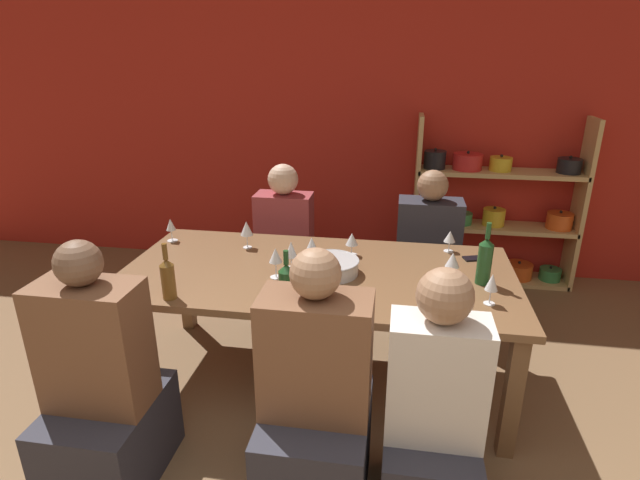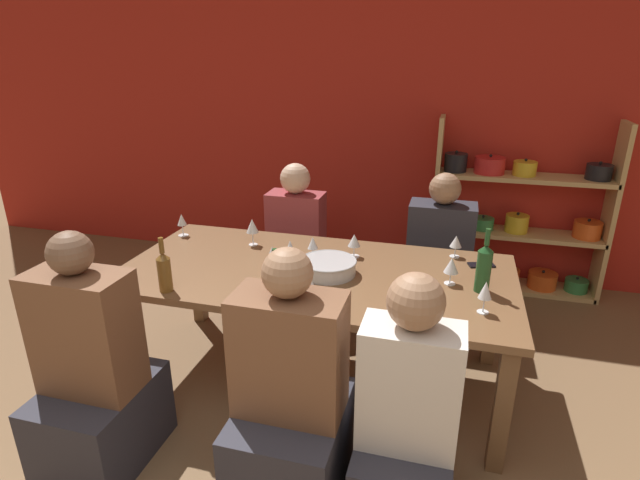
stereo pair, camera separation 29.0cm
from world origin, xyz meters
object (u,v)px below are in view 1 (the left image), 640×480
at_px(mixing_bowl, 331,266).
at_px(wine_glass_red_d, 308,279).
at_px(wine_bottle_green, 485,260).
at_px(person_far_a, 285,259).
at_px(person_near_b, 316,420).
at_px(wine_glass_red_b, 276,256).
at_px(wine_glass_empty_d, 352,240).
at_px(wine_bottle_amber, 168,278).
at_px(wine_glass_red_a, 291,250).
at_px(wine_glass_white_c, 430,289).
at_px(wine_glass_empty_a, 453,260).
at_px(person_near_c, 431,431).
at_px(cell_phone, 476,258).
at_px(wine_glass_empty_c, 171,226).
at_px(wine_glass_red_e, 492,283).
at_px(shelf_unit, 490,219).
at_px(wine_glass_empty_b, 324,289).
at_px(dining_table, 317,282).
at_px(wine_bottle_dark, 287,284).
at_px(wine_glass_white_a, 450,237).
at_px(wine_glass_white_b, 312,244).
at_px(person_near_a, 104,399).
at_px(wine_glass_red_c, 247,229).
at_px(person_far_b, 426,268).

bearing_deg(mixing_bowl, wine_glass_red_d, -101.19).
relative_size(wine_bottle_green, person_far_a, 0.30).
bearing_deg(wine_bottle_green, person_near_b, -131.35).
height_order(wine_glass_red_b, wine_glass_empty_d, wine_glass_red_b).
distance_m(wine_bottle_amber, person_near_b, 1.02).
relative_size(wine_glass_red_a, wine_glass_white_c, 1.08).
xyz_separation_m(wine_bottle_green, wine_glass_red_d, (-0.90, -0.34, -0.02)).
bearing_deg(wine_glass_empty_a, person_near_c, -97.73).
xyz_separation_m(wine_glass_red_d, cell_phone, (0.91, 0.69, -0.11)).
distance_m(wine_glass_empty_c, cell_phone, 1.96).
distance_m(mixing_bowl, wine_glass_red_e, 0.87).
relative_size(shelf_unit, person_near_c, 1.22).
relative_size(wine_glass_empty_b, wine_glass_red_d, 0.96).
height_order(dining_table, person_near_b, person_near_b).
bearing_deg(wine_bottle_dark, mixing_bowl, 69.16).
distance_m(wine_glass_white_a, person_near_c, 1.36).
bearing_deg(wine_bottle_green, wine_glass_empty_a, 165.06).
xyz_separation_m(wine_bottle_dark, wine_bottle_amber, (-0.61, -0.02, -0.00)).
xyz_separation_m(wine_bottle_green, wine_bottle_amber, (-1.60, -0.44, -0.02)).
distance_m(wine_glass_white_b, person_near_a, 1.37).
xyz_separation_m(wine_glass_empty_a, person_far_a, (-1.14, 0.83, -0.42)).
height_order(wine_glass_red_b, cell_phone, wine_glass_red_b).
xyz_separation_m(wine_glass_empty_b, wine_glass_red_c, (-0.61, 0.73, 0.02)).
height_order(wine_glass_white_b, person_near_a, person_near_a).
xyz_separation_m(wine_bottle_amber, person_near_c, (1.31, -0.41, -0.41)).
xyz_separation_m(shelf_unit, wine_glass_red_b, (-1.43, -1.80, 0.29)).
xyz_separation_m(wine_glass_white_a, person_far_b, (-0.10, 0.45, -0.42)).
height_order(wine_bottle_amber, wine_glass_empty_d, wine_bottle_amber).
bearing_deg(wine_glass_red_a, wine_glass_red_d, -65.47).
bearing_deg(wine_glass_white_c, wine_glass_red_b, 164.14).
xyz_separation_m(wine_bottle_green, wine_glass_white_b, (-0.97, 0.17, -0.03)).
bearing_deg(person_far_b, wine_bottle_amber, 44.60).
bearing_deg(wine_glass_red_b, wine_glass_red_d, -45.87).
distance_m(wine_glass_red_a, person_far_b, 1.27).
distance_m(wine_bottle_amber, wine_glass_white_a, 1.70).
bearing_deg(wine_bottle_amber, person_near_a, -108.96).
xyz_separation_m(cell_phone, person_far_a, (-1.32, 0.53, -0.31)).
height_order(mixing_bowl, wine_glass_white_c, wine_glass_white_c).
bearing_deg(wine_glass_white_b, wine_bottle_dark, -91.71).
height_order(cell_phone, person_near_b, person_near_b).
distance_m(wine_glass_empty_a, wine_glass_red_c, 1.28).
distance_m(wine_glass_red_c, person_near_a, 1.30).
relative_size(wine_glass_empty_b, wine_glass_white_c, 1.00).
bearing_deg(wine_glass_red_b, person_far_b, 48.87).
xyz_separation_m(mixing_bowl, wine_glass_red_b, (-0.29, -0.10, 0.08)).
bearing_deg(person_near_c, wine_glass_empty_a, 82.27).
relative_size(wine_glass_red_a, wine_glass_red_c, 0.94).
bearing_deg(wine_bottle_dark, dining_table, 80.25).
height_order(wine_glass_red_a, person_far_b, person_far_b).
bearing_deg(person_far_b, person_near_b, 73.51).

